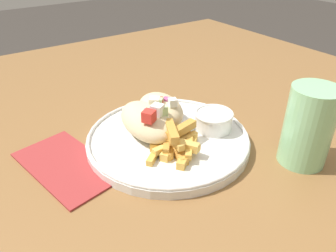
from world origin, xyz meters
TOP-DOWN VIEW (x-y plane):
  - table at (0.00, 0.00)m, footprint 1.29×1.29m
  - napkin at (-0.06, -0.14)m, footprint 0.19×0.13m
  - plate at (-0.02, 0.02)m, footprint 0.26×0.26m
  - pita_sandwich_near at (-0.05, -0.01)m, footprint 0.13×0.08m
  - pita_sandwich_far at (-0.07, 0.03)m, footprint 0.11×0.09m
  - fries_pile at (0.01, 0.01)m, footprint 0.11×0.10m
  - sauce_ramekin at (0.00, 0.09)m, footprint 0.07×0.07m
  - water_glass at (0.13, 0.16)m, footprint 0.07×0.07m

SIDE VIEW (x-z plane):
  - table at x=0.00m, z-range 0.28..0.98m
  - napkin at x=-0.06m, z-range 0.70..0.70m
  - plate at x=-0.02m, z-range 0.70..0.72m
  - fries_pile at x=0.01m, z-range 0.71..0.75m
  - sauce_ramekin at x=0.00m, z-range 0.72..0.75m
  - pita_sandwich_near at x=-0.05m, z-range 0.71..0.77m
  - pita_sandwich_far at x=-0.07m, z-range 0.71..0.77m
  - water_glass at x=0.13m, z-range 0.69..0.82m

